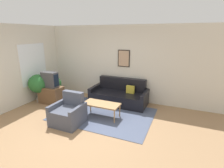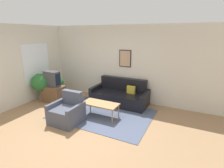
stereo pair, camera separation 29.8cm
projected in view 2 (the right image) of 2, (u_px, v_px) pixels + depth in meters
The scene contains 12 objects.
ground_plane at pixel (75, 127), 4.69m from camera, with size 16.00×16.00×0.00m, color #997551.
area_rug at pixel (103, 114), 5.41m from camera, with size 2.92×2.07×0.01m.
wall_back at pixel (115, 63), 6.45m from camera, with size 8.00×0.09×2.70m.
wall_left_window at pixel (23, 65), 5.98m from camera, with size 0.08×8.00×2.70m.
couch at pixel (120, 95), 6.18m from camera, with size 1.97×0.90×0.87m.
coffee_table at pixel (100, 104), 5.15m from camera, with size 1.08×0.50×0.43m.
tv_stand at pixel (53, 94), 6.35m from camera, with size 0.80×0.51×0.59m.
tv at pixel (52, 79), 6.19m from camera, with size 0.56×0.28×0.54m.
armchair at pixel (67, 112), 4.86m from camera, with size 0.80×0.76×0.85m.
potted_plant_tall at pixel (41, 83), 6.33m from camera, with size 0.66×0.66×1.02m.
potted_plant_by_window at pixel (56, 84), 6.63m from camera, with size 0.61×0.61×0.90m.
potted_plant_small at pixel (45, 88), 6.37m from camera, with size 0.44×0.44×0.75m.
Camera 2 is at (2.75, -3.30, 2.42)m, focal length 28.00 mm.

